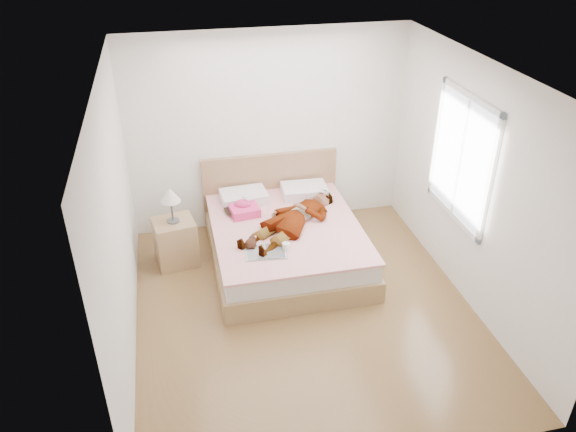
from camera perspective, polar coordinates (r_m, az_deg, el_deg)
The scene contains 11 objects.
ground at distance 6.23m, azimuth 1.72°, elevation -9.44°, with size 4.00×4.00×0.00m, color #4C3117.
woman at distance 6.67m, azimuth 0.55°, elevation 0.05°, with size 0.61×1.63×0.22m, color silver.
hair at distance 7.01m, azimuth -4.83°, elevation 0.81°, with size 0.41×0.51×0.08m, color black.
phone at distance 6.90m, azimuth -4.25°, elevation 1.83°, with size 0.05×0.10×0.01m, color silver.
room_shell at distance 6.29m, azimuth 17.21°, elevation 5.62°, with size 4.00×4.00×4.00m.
bed at distance 6.88m, azimuth -0.33°, elevation -2.30°, with size 1.80×2.08×1.00m.
towel at distance 6.91m, azimuth -4.47°, elevation 0.70°, with size 0.38×0.32×0.18m.
magazine at distance 6.20m, azimuth -2.27°, elevation -3.71°, with size 0.48×0.34×0.03m.
coffee_mug at distance 6.22m, azimuth -0.19°, elevation -3.12°, with size 0.12×0.10×0.09m.
plush_toy at distance 6.28m, azimuth -3.80°, elevation -2.73°, with size 0.17×0.22×0.11m.
nightstand at distance 6.90m, azimuth -11.37°, elevation -2.28°, with size 0.54×0.50×1.02m.
Camera 1 is at (-1.22, -4.65, 3.96)m, focal length 35.00 mm.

